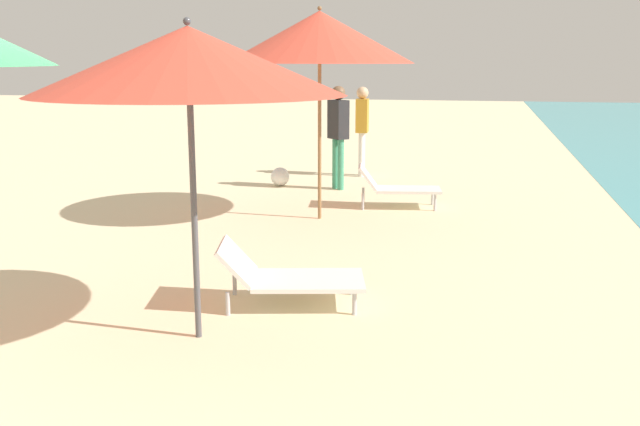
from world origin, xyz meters
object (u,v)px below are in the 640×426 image
umbrella_second (188,61)px  beach_ball (280,177)px  umbrella_farthest (320,37)px  person_walking_mid (338,126)px  lounger_farthest_shoreside (396,186)px  lounger_second_shoreside (287,275)px  person_walking_far (362,122)px

umbrella_second → beach_ball: 7.39m
umbrella_second → umbrella_farthest: umbrella_farthest is taller
umbrella_farthest → person_walking_mid: umbrella_farthest is taller
umbrella_second → lounger_farthest_shoreside: umbrella_second is taller
beach_ball → umbrella_second: bearing=-79.3°
lounger_second_shoreside → beach_ball: 6.33m
lounger_second_shoreside → person_walking_mid: (-0.74, 5.99, 0.81)m
person_walking_mid → person_walking_far: (0.16, 1.54, -0.05)m
lounger_second_shoreside → person_walking_mid: size_ratio=0.81×
umbrella_farthest → lounger_farthest_shoreside: (0.96, 1.03, -2.18)m
person_walking_far → beach_ball: person_walking_far is taller
umbrella_second → umbrella_farthest: (-0.03, 4.53, 0.31)m
person_walking_mid → beach_ball: bearing=-48.7°
lounger_farthest_shoreside → beach_ball: (-2.24, 1.42, -0.16)m
person_walking_far → beach_ball: (-1.23, -1.46, -0.88)m
lounger_second_shoreside → lounger_farthest_shoreside: (0.43, 4.64, 0.04)m
umbrella_farthest → person_walking_far: bearing=90.9°
umbrella_farthest → person_walking_far: 4.17m
lounger_farthest_shoreside → person_walking_mid: (-1.17, 1.34, 0.77)m
lounger_farthest_shoreside → beach_ball: size_ratio=3.97×
umbrella_second → lounger_second_shoreside: 2.17m
lounger_farthest_shoreside → person_walking_mid: bearing=122.4°
lounger_second_shoreside → person_walking_far: 7.59m
umbrella_second → lounger_second_shoreside: (0.49, 0.91, -1.91)m
lounger_farthest_shoreside → person_walking_mid: person_walking_mid is taller
umbrella_second → umbrella_farthest: 4.54m
umbrella_second → lounger_second_shoreside: umbrella_second is taller
lounger_second_shoreside → umbrella_farthest: umbrella_farthest is taller
lounger_second_shoreside → lounger_farthest_shoreside: bearing=71.3°
umbrella_second → lounger_second_shoreside: size_ratio=1.75×
umbrella_farthest → person_walking_mid: 2.77m
lounger_second_shoreside → lounger_farthest_shoreside: 4.66m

